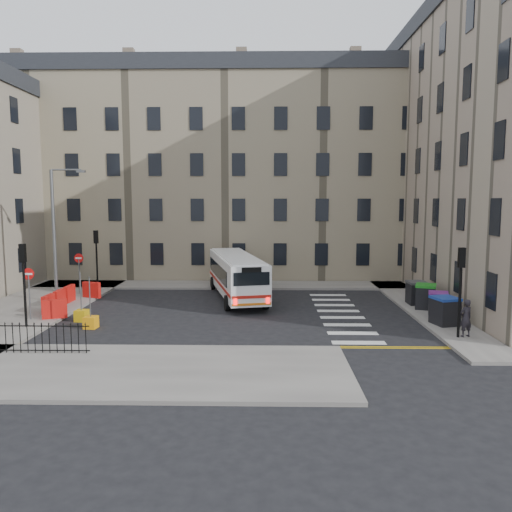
{
  "coord_description": "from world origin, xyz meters",
  "views": [
    {
      "loc": [
        -0.17,
        -27.84,
        6.39
      ],
      "look_at": [
        -0.77,
        1.99,
        3.0
      ],
      "focal_mm": 35.0,
      "sensor_mm": 36.0,
      "label": 1
    }
  ],
  "objects_px": {
    "streetlamp": "(54,234)",
    "wheelie_bin_a": "(445,311)",
    "bus": "(236,274)",
    "bollard_chevron": "(82,316)",
    "pedestrian": "(466,318)",
    "wheelie_bin_c": "(426,296)",
    "bollard_yellow": "(91,322)",
    "wheelie_bin_b": "(438,304)",
    "wheelie_bin_d": "(417,293)",
    "wheelie_bin_e": "(415,292)"
  },
  "relations": [
    {
      "from": "bus",
      "to": "wheelie_bin_e",
      "type": "bearing_deg",
      "value": -20.08
    },
    {
      "from": "streetlamp",
      "to": "wheelie_bin_d",
      "type": "xyz_separation_m",
      "value": [
        21.88,
        -0.25,
        -3.5
      ]
    },
    {
      "from": "streetlamp",
      "to": "pedestrian",
      "type": "xyz_separation_m",
      "value": [
        21.95,
        -7.41,
        -3.32
      ]
    },
    {
      "from": "wheelie_bin_b",
      "to": "bollard_chevron",
      "type": "height_order",
      "value": "wheelie_bin_b"
    },
    {
      "from": "pedestrian",
      "to": "bollard_chevron",
      "type": "bearing_deg",
      "value": -29.57
    },
    {
      "from": "streetlamp",
      "to": "wheelie_bin_d",
      "type": "bearing_deg",
      "value": -0.65
    },
    {
      "from": "bus",
      "to": "bollard_chevron",
      "type": "bearing_deg",
      "value": -153.76
    },
    {
      "from": "streetlamp",
      "to": "wheelie_bin_d",
      "type": "distance_m",
      "value": 22.16
    },
    {
      "from": "streetlamp",
      "to": "wheelie_bin_a",
      "type": "height_order",
      "value": "streetlamp"
    },
    {
      "from": "streetlamp",
      "to": "wheelie_bin_c",
      "type": "distance_m",
      "value": 22.34
    },
    {
      "from": "streetlamp",
      "to": "wheelie_bin_e",
      "type": "distance_m",
      "value": 22.36
    },
    {
      "from": "wheelie_bin_a",
      "to": "pedestrian",
      "type": "distance_m",
      "value": 2.25
    },
    {
      "from": "wheelie_bin_b",
      "to": "bus",
      "type": "bearing_deg",
      "value": 172.12
    },
    {
      "from": "wheelie_bin_b",
      "to": "wheelie_bin_a",
      "type": "bearing_deg",
      "value": -82.14
    },
    {
      "from": "bollard_yellow",
      "to": "wheelie_bin_e",
      "type": "bearing_deg",
      "value": 19.54
    },
    {
      "from": "wheelie_bin_d",
      "to": "bollard_chevron",
      "type": "relative_size",
      "value": 2.28
    },
    {
      "from": "bus",
      "to": "pedestrian",
      "type": "bearing_deg",
      "value": -53.54
    },
    {
      "from": "streetlamp",
      "to": "wheelie_bin_b",
      "type": "bearing_deg",
      "value": -8.32
    },
    {
      "from": "bus",
      "to": "wheelie_bin_d",
      "type": "xyz_separation_m",
      "value": [
        10.96,
        -2.31,
        -0.75
      ]
    },
    {
      "from": "wheelie_bin_a",
      "to": "wheelie_bin_e",
      "type": "distance_m",
      "value": 5.84
    },
    {
      "from": "wheelie_bin_c",
      "to": "wheelie_bin_d",
      "type": "distance_m",
      "value": 1.21
    },
    {
      "from": "streetlamp",
      "to": "bus",
      "type": "xyz_separation_m",
      "value": [
        10.92,
        2.06,
        -2.75
      ]
    },
    {
      "from": "bus",
      "to": "bollard_chevron",
      "type": "relative_size",
      "value": 17.25
    },
    {
      "from": "wheelie_bin_b",
      "to": "wheelie_bin_c",
      "type": "relative_size",
      "value": 0.9
    },
    {
      "from": "bollard_chevron",
      "to": "bus",
      "type": "bearing_deg",
      "value": 39.12
    },
    {
      "from": "bollard_chevron",
      "to": "bollard_yellow",
      "type": "bearing_deg",
      "value": -55.24
    },
    {
      "from": "wheelie_bin_a",
      "to": "streetlamp",
      "type": "bearing_deg",
      "value": 152.16
    },
    {
      "from": "pedestrian",
      "to": "wheelie_bin_c",
      "type": "bearing_deg",
      "value": -110.8
    },
    {
      "from": "wheelie_bin_c",
      "to": "wheelie_bin_d",
      "type": "relative_size",
      "value": 1.15
    },
    {
      "from": "pedestrian",
      "to": "wheelie_bin_b",
      "type": "bearing_deg",
      "value": -112.55
    },
    {
      "from": "bollard_yellow",
      "to": "bollard_chevron",
      "type": "bearing_deg",
      "value": 124.76
    },
    {
      "from": "wheelie_bin_b",
      "to": "wheelie_bin_c",
      "type": "height_order",
      "value": "wheelie_bin_c"
    },
    {
      "from": "wheelie_bin_c",
      "to": "wheelie_bin_e",
      "type": "distance_m",
      "value": 2.11
    },
    {
      "from": "wheelie_bin_e",
      "to": "bollard_yellow",
      "type": "relative_size",
      "value": 2.0
    },
    {
      "from": "streetlamp",
      "to": "bollard_yellow",
      "type": "xyz_separation_m",
      "value": [
        4.11,
        -5.71,
        -4.04
      ]
    },
    {
      "from": "bus",
      "to": "bollard_chevron",
      "type": "distance_m",
      "value": 10.14
    },
    {
      "from": "wheelie_bin_e",
      "to": "wheelie_bin_c",
      "type": "bearing_deg",
      "value": -78.07
    },
    {
      "from": "pedestrian",
      "to": "bollard_chevron",
      "type": "relative_size",
      "value": 2.89
    },
    {
      "from": "wheelie_bin_b",
      "to": "bollard_yellow",
      "type": "relative_size",
      "value": 2.34
    },
    {
      "from": "wheelie_bin_a",
      "to": "wheelie_bin_c",
      "type": "distance_m",
      "value": 3.73
    },
    {
      "from": "streetlamp",
      "to": "bollard_yellow",
      "type": "distance_m",
      "value": 8.11
    },
    {
      "from": "streetlamp",
      "to": "wheelie_bin_d",
      "type": "height_order",
      "value": "streetlamp"
    },
    {
      "from": "pedestrian",
      "to": "bollard_yellow",
      "type": "distance_m",
      "value": 17.94
    },
    {
      "from": "bollard_yellow",
      "to": "wheelie_bin_b",
      "type": "bearing_deg",
      "value": 7.83
    },
    {
      "from": "bollard_chevron",
      "to": "wheelie_bin_b",
      "type": "bearing_deg",
      "value": 3.16
    },
    {
      "from": "bollard_yellow",
      "to": "bollard_chevron",
      "type": "xyz_separation_m",
      "value": [
        -0.99,
        1.43,
        0.0
      ]
    },
    {
      "from": "wheelie_bin_b",
      "to": "wheelie_bin_d",
      "type": "height_order",
      "value": "wheelie_bin_d"
    },
    {
      "from": "bus",
      "to": "pedestrian",
      "type": "distance_m",
      "value": 14.55
    },
    {
      "from": "streetlamp",
      "to": "wheelie_bin_a",
      "type": "bearing_deg",
      "value": -13.35
    },
    {
      "from": "bus",
      "to": "wheelie_bin_a",
      "type": "bearing_deg",
      "value": -46.5
    }
  ]
}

